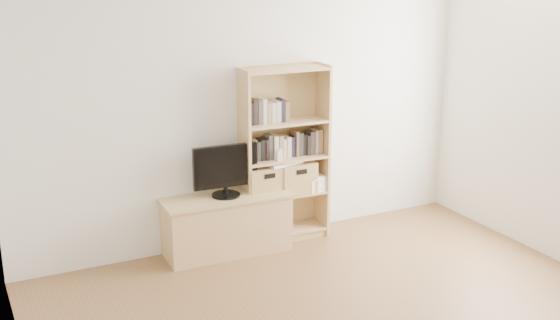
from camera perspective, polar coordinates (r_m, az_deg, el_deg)
back_wall at (r=6.47m, az=-2.51°, el=4.38°), size 4.50×0.02×2.60m
left_wall at (r=3.57m, az=-19.55°, el=-6.72°), size 0.02×5.00×2.60m
tv_stand at (r=6.46m, az=-4.36°, el=-5.32°), size 1.15×0.46×0.52m
bookshelf at (r=6.57m, az=0.36°, el=0.42°), size 0.85×0.33×1.67m
television at (r=6.29m, az=-4.46°, el=-0.91°), size 0.60×0.07×0.47m
books_row_mid at (r=6.57m, az=0.30°, el=1.18°), size 0.79×0.17×0.21m
books_row_upper at (r=6.41m, az=-1.21°, el=3.95°), size 0.40×0.17×0.21m
baby_monitor at (r=6.45m, az=-0.04°, el=0.37°), size 0.05×0.04×0.10m
basket_left at (r=6.55m, az=-1.39°, el=-1.70°), size 0.36×0.30×0.30m
basket_right at (r=6.68m, az=1.17°, el=-1.35°), size 0.36×0.30×0.29m
laptop at (r=6.57m, az=0.10°, el=-0.16°), size 0.38×0.30×0.03m
magazine_stack at (r=6.78m, az=2.59°, el=-1.83°), size 0.22×0.29×0.12m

